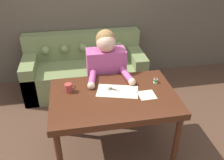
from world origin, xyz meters
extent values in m
plane|color=#4C3323|center=(0.00, 0.00, 0.00)|extent=(16.00, 16.00, 0.00)
cube|color=brown|center=(0.00, 1.75, 1.30)|extent=(8.00, 0.06, 2.60)
cube|color=#472314|center=(0.12, -0.05, 0.73)|extent=(1.26, 0.84, 0.07)
cylinder|color=#472314|center=(-0.45, -0.41, 0.35)|extent=(0.06, 0.06, 0.69)
cylinder|color=#472314|center=(0.69, -0.41, 0.35)|extent=(0.06, 0.06, 0.69)
cylinder|color=#472314|center=(-0.45, 0.31, 0.35)|extent=(0.06, 0.06, 0.69)
cylinder|color=#472314|center=(0.69, 0.31, 0.35)|extent=(0.06, 0.06, 0.69)
cube|color=olive|center=(-0.08, 1.31, 0.22)|extent=(1.82, 0.79, 0.44)
cube|color=olive|center=(-0.08, 1.59, 0.65)|extent=(1.82, 0.22, 0.41)
cube|color=olive|center=(-0.89, 1.31, 0.30)|extent=(0.20, 0.79, 0.60)
cube|color=olive|center=(0.72, 1.31, 0.30)|extent=(0.20, 0.79, 0.60)
sphere|color=olive|center=(-0.65, 1.46, 0.65)|extent=(0.13, 0.13, 0.13)
sphere|color=olive|center=(-0.37, 1.46, 0.65)|extent=(0.13, 0.13, 0.13)
sphere|color=olive|center=(-0.08, 1.46, 0.65)|extent=(0.13, 0.13, 0.13)
sphere|color=olive|center=(0.20, 1.46, 0.65)|extent=(0.13, 0.13, 0.13)
sphere|color=olive|center=(0.48, 1.46, 0.65)|extent=(0.13, 0.13, 0.13)
cube|color=white|center=(0.14, 1.21, 0.44)|extent=(0.29, 0.31, 0.00)
cylinder|color=#33281E|center=(0.13, 0.51, 0.24)|extent=(0.28, 0.28, 0.48)
cube|color=#B24C84|center=(0.13, 0.51, 0.75)|extent=(0.45, 0.22, 0.53)
sphere|color=#DBAD8E|center=(0.13, 0.49, 1.11)|extent=(0.22, 0.22, 0.22)
sphere|color=olive|center=(0.13, 0.52, 1.14)|extent=(0.22, 0.22, 0.22)
cylinder|color=#B24C84|center=(-0.06, 0.25, 0.80)|extent=(0.12, 0.30, 0.07)
sphere|color=#DBAD8E|center=(-0.09, 0.11, 0.80)|extent=(0.08, 0.08, 0.08)
cylinder|color=#B24C84|center=(0.32, 0.25, 0.80)|extent=(0.12, 0.30, 0.07)
sphere|color=#DBAD8E|center=(0.35, 0.11, 0.80)|extent=(0.08, 0.08, 0.08)
cube|color=beige|center=(0.17, 0.01, 0.77)|extent=(0.46, 0.34, 0.00)
cube|color=beige|center=(0.45, -0.11, 0.77)|extent=(0.17, 0.17, 0.00)
cube|color=silver|center=(0.22, 0.00, 0.77)|extent=(0.12, 0.05, 0.00)
cube|color=black|center=(0.13, 0.04, 0.77)|extent=(0.08, 0.04, 0.00)
torus|color=black|center=(0.09, 0.05, 0.77)|extent=(0.04, 0.04, 0.01)
cube|color=silver|center=(0.21, -0.02, 0.77)|extent=(0.10, 0.09, 0.00)
cube|color=black|center=(0.14, 0.05, 0.77)|extent=(0.07, 0.06, 0.00)
torus|color=black|center=(0.11, 0.07, 0.77)|extent=(0.04, 0.04, 0.01)
cylinder|color=silver|center=(0.17, 0.02, 0.77)|extent=(0.01, 0.01, 0.01)
cylinder|color=#9E3833|center=(-0.32, 0.09, 0.81)|extent=(0.08, 0.08, 0.09)
torus|color=#9E3833|center=(-0.27, 0.09, 0.81)|extent=(0.05, 0.01, 0.05)
cylinder|color=#338C4C|center=(0.61, 0.11, 0.79)|extent=(0.03, 0.03, 0.04)
cylinder|color=beige|center=(0.61, 0.11, 0.81)|extent=(0.04, 0.04, 0.00)
cylinder|color=beige|center=(0.61, 0.11, 0.77)|extent=(0.04, 0.04, 0.00)
camera|label=1|loc=(-0.24, -1.96, 2.12)|focal=38.00mm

